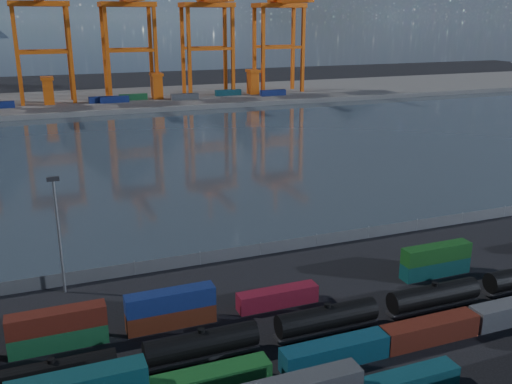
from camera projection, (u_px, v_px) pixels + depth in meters
name	position (u px, v px, depth m)	size (l,w,h in m)	color
ground	(350.00, 345.00, 66.26)	(700.00, 700.00, 0.00)	black
harbor_water	(159.00, 153.00, 159.69)	(700.00, 700.00, 0.00)	#2C3840
far_quay	(108.00, 100.00, 252.83)	(700.00, 70.00, 2.00)	#514F4C
container_row_mid	(351.00, 346.00, 62.81)	(141.90, 2.55, 5.43)	#383B3D
container_row_north	(240.00, 299.00, 72.84)	(141.06, 2.23, 4.75)	navy
tanker_string	(267.00, 331.00, 65.23)	(90.63, 2.82, 4.04)	black
waterfront_fence	(261.00, 249.00, 90.88)	(160.12, 0.12, 2.20)	#595B5E
yard_light_mast	(58.00, 229.00, 76.21)	(1.60, 0.40, 16.60)	slate
gantry_cranes	(85.00, 16.00, 233.83)	(198.05, 44.26, 59.93)	#CE510E
quay_containers	(85.00, 101.00, 235.39)	(172.58, 10.99, 2.60)	navy
straddle_carriers	(104.00, 88.00, 241.06)	(140.00, 7.00, 11.10)	#CE510E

